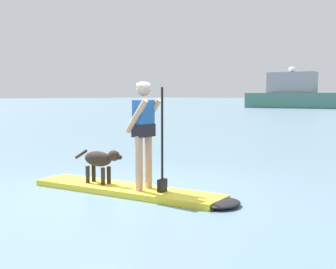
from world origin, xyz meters
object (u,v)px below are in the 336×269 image
(paddleboard, at_px, (137,191))
(dog, at_px, (100,160))
(person_paddler, at_px, (144,127))
(moored_boat_port, at_px, (296,95))

(paddleboard, height_order, dog, dog)
(paddleboard, xyz_separation_m, dog, (-0.74, -0.16, 0.45))
(paddleboard, distance_m, person_paddler, 1.06)
(moored_boat_port, bearing_deg, paddleboard, -64.29)
(paddleboard, relative_size, person_paddler, 2.21)
(paddleboard, xyz_separation_m, person_paddler, (0.15, 0.03, 1.04))
(person_paddler, relative_size, dog, 1.68)
(person_paddler, xyz_separation_m, dog, (-0.89, -0.20, -0.60))
(person_paddler, height_order, moored_boat_port, moored_boat_port)
(paddleboard, height_order, moored_boat_port, moored_boat_port)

